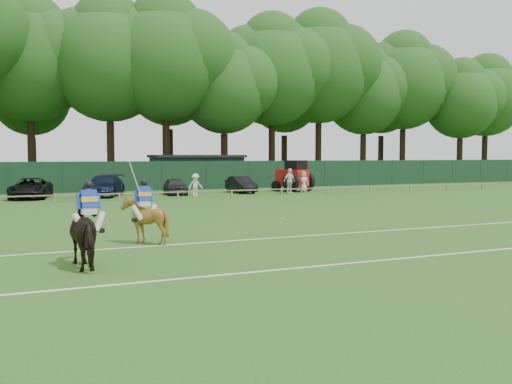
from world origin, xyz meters
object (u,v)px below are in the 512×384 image
estate_black (241,185)px  tractor (294,177)px  hatch_grey (175,186)px  polo_ball (282,219)px  horse_dark (89,234)px  spectator_mid (290,181)px  suv_black (31,188)px  sedan_navy (105,186)px  utility_shed (197,171)px  spectator_left (195,185)px  spectator_right (303,182)px  horse_chestnut (144,220)px

estate_black → tractor: tractor is taller
hatch_grey → polo_ball: size_ratio=41.36×
hatch_grey → estate_black: (5.45, 0.09, 0.02)m
horse_dark → spectator_mid: (17.45, 22.78, 0.09)m
spectator_mid → suv_black: bearing=155.2°
sedan_navy → hatch_grey: (5.16, -0.45, -0.14)m
sedan_navy → utility_shed: 12.25m
spectator_left → polo_ball: (-0.50, -15.64, -0.78)m
hatch_grey → spectator_right: bearing=-2.8°
estate_black → spectator_right: size_ratio=2.32×
horse_chestnut → hatch_grey: bearing=-109.9°
spectator_right → tractor: bearing=135.3°
polo_ball → tractor: bearing=61.4°
estate_black → polo_ball: (-4.97, -17.85, -0.61)m
suv_black → sedan_navy: sedan_navy is taller
sedan_navy → spectator_right: size_ratio=3.14×
sedan_navy → utility_shed: (9.40, 7.83, 0.76)m
suv_black → spectator_left: 11.42m
horse_chestnut → hatch_grey: (6.82, 22.09, -0.18)m
spectator_left → sedan_navy: bearing=151.0°
spectator_right → tractor: 1.23m
suv_black → spectator_right: 20.53m
horse_chestnut → polo_ball: 8.53m
sedan_navy → spectator_right: bearing=13.3°
estate_black → spectator_left: (-4.47, -2.21, 0.18)m
horse_dark → suv_black: bearing=-95.5°
hatch_grey → spectator_right: (10.28, -1.51, 0.22)m
hatch_grey → suv_black: bearing=-175.9°
polo_ball → estate_black: bearing=74.5°
hatch_grey → estate_black: 5.45m
horse_chestnut → spectator_mid: spectator_mid is taller
horse_chestnut → hatch_grey: 23.12m
spectator_left → utility_shed: 10.93m
hatch_grey → polo_ball: 17.78m
tractor → hatch_grey: bearing=159.3°
tractor → utility_shed: bearing=105.0°
utility_shed → tractor: (5.73, -8.66, -0.31)m
spectator_left → utility_shed: utility_shed is taller
suv_black → tractor: tractor is taller
sedan_navy → hatch_grey: bearing=15.5°
hatch_grey → horse_chestnut: bearing=-101.6°
sedan_navy → spectator_left: (6.15, -2.58, 0.05)m
suv_black → spectator_left: size_ratio=3.09×
estate_black → spectator_left: bearing=-153.4°
spectator_mid → polo_ball: size_ratio=21.99×
horse_dark → sedan_navy: 26.07m
horse_chestnut → spectator_mid: size_ratio=0.82×
utility_shed → polo_ball: bearing=-98.2°
hatch_grey → spectator_mid: size_ratio=1.88×
spectator_right → tractor: size_ratio=0.48×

